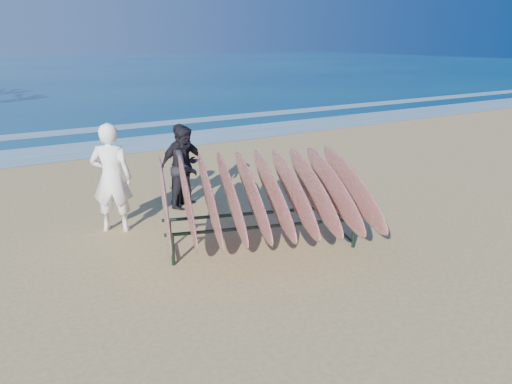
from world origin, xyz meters
TOP-DOWN VIEW (x-y plane):
  - ground at (0.00, 0.00)m, footprint 120.00×120.00m
  - foam_near at (0.00, 10.00)m, footprint 160.00×160.00m
  - foam_far at (0.00, 13.50)m, footprint 160.00×160.00m
  - surfboard_rack at (0.05, 0.69)m, footprint 3.90×3.68m
  - person_white at (-1.77, 2.78)m, footprint 0.85×0.77m
  - person_dark_a at (-0.10, 3.33)m, footprint 1.02×0.98m
  - person_dark_b at (-0.14, 3.44)m, footprint 1.05×0.55m

SIDE VIEW (x-z plane):
  - ground at x=0.00m, z-range 0.00..0.00m
  - foam_far at x=0.00m, z-range 0.01..0.01m
  - foam_near at x=0.00m, z-range 0.01..0.01m
  - person_dark_a at x=-0.10m, z-range 0.00..1.66m
  - person_dark_b at x=-0.14m, z-range 0.00..1.71m
  - surfboard_rack at x=0.05m, z-range 0.16..1.75m
  - person_white at x=-1.77m, z-range 0.00..1.96m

